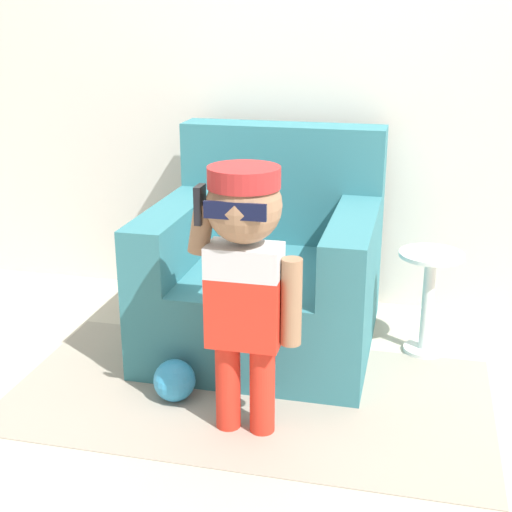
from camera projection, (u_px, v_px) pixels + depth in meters
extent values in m
plane|color=#BCB29E|center=(290.00, 354.00, 3.21)|extent=(10.00, 10.00, 0.00)
cube|color=silver|center=(322.00, 46.00, 3.44)|extent=(10.00, 0.05, 2.60)
cube|color=teal|center=(265.00, 304.00, 3.26)|extent=(0.98, 1.00, 0.39)
cube|color=teal|center=(283.00, 183.00, 3.48)|extent=(0.98, 0.20, 0.57)
cube|color=teal|center=(173.00, 236.00, 3.15)|extent=(0.18, 0.80, 0.26)
cube|color=teal|center=(352.00, 249.00, 2.98)|extent=(0.18, 0.80, 0.26)
cylinder|color=red|center=(228.00, 385.00, 2.59)|extent=(0.09, 0.09, 0.35)
cylinder|color=red|center=(262.00, 389.00, 2.56)|extent=(0.09, 0.09, 0.35)
cube|color=red|center=(245.00, 310.00, 2.48)|extent=(0.26, 0.15, 0.26)
cube|color=silver|center=(244.00, 260.00, 2.42)|extent=(0.26, 0.15, 0.11)
sphere|color=#997051|center=(244.00, 206.00, 2.36)|extent=(0.26, 0.26, 0.26)
cylinder|color=#B22828|center=(244.00, 177.00, 2.33)|extent=(0.24, 0.24, 0.07)
cube|color=#B22828|center=(252.00, 177.00, 2.44)|extent=(0.15, 0.12, 0.01)
cube|color=#0F1433|center=(235.00, 211.00, 2.24)|extent=(0.20, 0.01, 0.06)
cylinder|color=#997051|center=(291.00, 302.00, 2.43)|extent=(0.07, 0.07, 0.31)
cylinder|color=#997051|center=(202.00, 228.00, 2.42)|extent=(0.10, 0.07, 0.19)
cube|color=black|center=(200.00, 205.00, 2.37)|extent=(0.02, 0.07, 0.13)
cylinder|color=white|center=(424.00, 349.00, 3.23)|extent=(0.18, 0.18, 0.02)
cylinder|color=white|center=(427.00, 305.00, 3.16)|extent=(0.05, 0.05, 0.45)
cylinder|color=white|center=(432.00, 255.00, 3.08)|extent=(0.28, 0.28, 0.02)
cube|color=#9E9384|center=(249.00, 394.00, 2.86)|extent=(1.90, 1.01, 0.01)
sphere|color=#3399D1|center=(174.00, 380.00, 2.81)|extent=(0.17, 0.17, 0.17)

